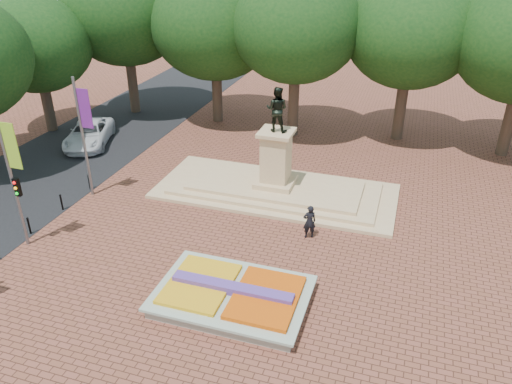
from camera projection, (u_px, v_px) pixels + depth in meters
The scene contains 9 objects.
ground at pixel (227, 270), 22.84m from camera, with size 90.00×90.00×0.00m, color brown.
asphalt_street at pixel (31, 179), 31.13m from camera, with size 9.00×90.00×0.02m, color black.
flower_bed at pixel (233, 295), 20.70m from camera, with size 6.30×4.30×0.91m.
monument at pixel (275, 179), 29.16m from camera, with size 14.00×6.00×6.40m.
tree_row_back at pixel (350, 47), 34.24m from camera, with size 44.80×8.80×10.43m.
banner_poles at pixel (8, 177), 22.68m from camera, with size 0.88×11.17×7.00m.
bollard_row at pixel (10, 238), 24.25m from camera, with size 0.12×13.12×0.98m.
van at pixel (89, 134), 35.88m from camera, with size 2.67×5.80×1.61m, color silver.
pedestrian at pixel (309, 222), 24.91m from camera, with size 0.66×0.43×1.81m, color black.
Camera 1 is at (6.96, -17.22, 13.84)m, focal length 35.00 mm.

